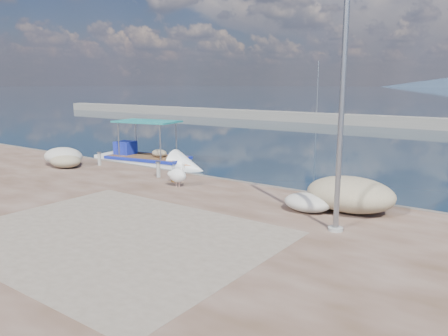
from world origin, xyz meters
TOP-DOWN VIEW (x-y plane):
  - ground at (0.00, 0.00)m, footprint 1400.00×1400.00m
  - quay_patch at (1.00, -3.00)m, footprint 9.00×7.00m
  - breakwater at (-0.00, 40.00)m, footprint 120.00×2.20m
  - boat_left at (-7.78, 6.88)m, footprint 6.84×3.23m
  - pelican at (-1.53, 2.59)m, footprint 1.14×0.71m
  - lamp_post at (6.03, 1.17)m, footprint 0.44×0.96m
  - bollard_near at (-3.58, 3.51)m, footprint 0.24×0.24m
  - bollard_far at (-8.27, 3.83)m, footprint 0.24×0.24m
  - potted_plant at (-2.33, 3.24)m, footprint 0.52×0.46m
  - net_pile_c at (5.65, 3.36)m, footprint 3.04×2.17m
  - net_pile_a at (-9.83, 2.70)m, footprint 2.36×1.72m
  - net_pile_d at (4.48, 2.51)m, footprint 1.66×1.24m
  - net_pile_b at (-9.19, 2.40)m, footprint 1.81×1.41m

SIDE VIEW (x-z plane):
  - ground at x=0.00m, z-range 0.00..0.00m
  - boat_left at x=-7.78m, z-range -1.33..1.83m
  - quay_patch at x=1.00m, z-range 0.50..0.51m
  - breakwater at x=0.00m, z-range -3.15..4.35m
  - potted_plant at x=-2.33m, z-range 0.50..1.05m
  - net_pile_d at x=4.48m, z-range 0.50..1.12m
  - net_pile_b at x=-9.19m, z-range 0.50..1.21m
  - bollard_far at x=-8.27m, z-range 0.53..1.26m
  - bollard_near at x=-3.58m, z-range 0.53..1.28m
  - net_pile_a at x=-9.83m, z-range 0.50..1.46m
  - pelican at x=-1.53m, z-range 0.47..1.55m
  - net_pile_c at x=5.65m, z-range 0.50..1.69m
  - lamp_post at x=6.03m, z-range 0.30..7.30m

